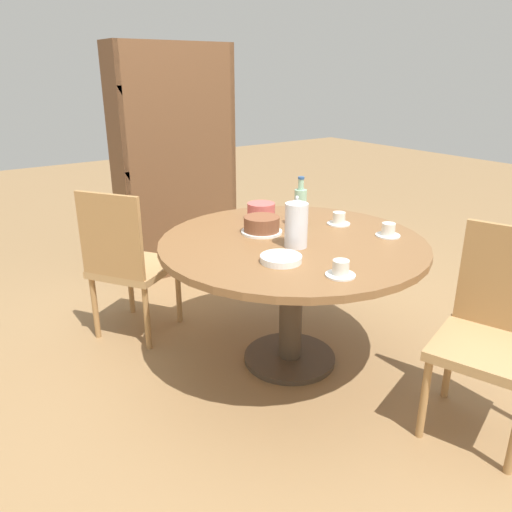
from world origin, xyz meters
TOP-DOWN VIEW (x-y plane):
  - ground_plane at (0.00, 0.00)m, footprint 14.00×14.00m
  - dining_table at (0.00, 0.00)m, footprint 1.36×1.36m
  - chair_a at (0.37, -0.91)m, footprint 0.53×0.53m
  - chair_b at (-0.59, 0.78)m, footprint 0.58×0.58m
  - bookshelf at (0.16, 1.59)m, footprint 0.92×0.28m
  - coffee_pot at (-0.05, -0.08)m, footprint 0.11×0.11m
  - water_bottle at (0.18, 0.16)m, footprint 0.07×0.07m
  - cake_main at (-0.06, 0.19)m, footprint 0.22×0.22m
  - cake_second at (0.10, 0.40)m, footprint 0.19×0.19m
  - cup_a at (-0.14, -0.48)m, footprint 0.13×0.13m
  - cup_b at (0.39, 0.06)m, footprint 0.13×0.13m
  - cup_c at (0.45, -0.24)m, footprint 0.13×0.13m
  - plate_stack at (-0.24, -0.20)m, footprint 0.19×0.19m

SIDE VIEW (x-z plane):
  - ground_plane at x=0.00m, z-range 0.00..0.00m
  - chair_a at x=0.37m, z-range 0.02..0.93m
  - chair_b at x=-0.59m, z-range 0.02..0.93m
  - dining_table at x=0.00m, z-range 0.23..0.94m
  - plate_stack at x=-0.24m, z-range 0.71..0.74m
  - cup_a at x=-0.14m, z-range 0.70..0.77m
  - cup_b at x=0.39m, z-range 0.70..0.77m
  - cup_c at x=0.45m, z-range 0.70..0.77m
  - cake_main at x=-0.06m, z-range 0.70..0.79m
  - cake_second at x=0.10m, z-range 0.70..0.80m
  - water_bottle at x=0.18m, z-range 0.68..0.96m
  - coffee_pot at x=-0.05m, z-range 0.70..0.95m
  - bookshelf at x=0.16m, z-range -0.01..1.70m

